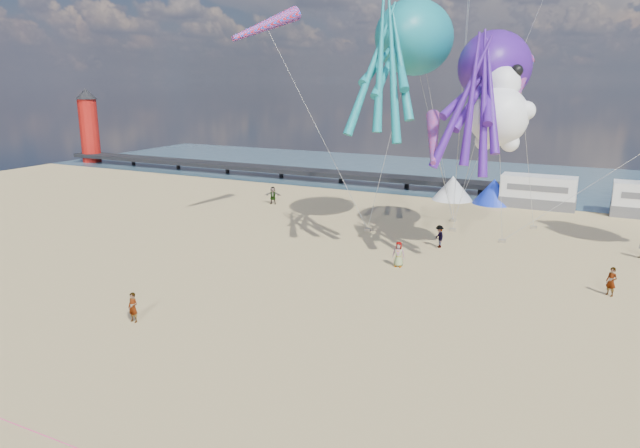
# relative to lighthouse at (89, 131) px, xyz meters

# --- Properties ---
(ground) EXTENTS (120.00, 120.00, 0.00)m
(ground) POSITION_rel_lighthouse_xyz_m (56.00, -44.00, -4.50)
(ground) COLOR tan
(ground) RESTS_ON ground
(water) EXTENTS (120.00, 120.00, 0.00)m
(water) POSITION_rel_lighthouse_xyz_m (56.00, 11.00, -4.48)
(water) COLOR #335061
(water) RESTS_ON ground
(pier) EXTENTS (60.00, 3.00, 0.50)m
(pier) POSITION_rel_lighthouse_xyz_m (28.00, 0.00, -3.50)
(pier) COLOR black
(pier) RESTS_ON ground
(lighthouse) EXTENTS (2.60, 2.60, 9.00)m
(lighthouse) POSITION_rel_lighthouse_xyz_m (0.00, 0.00, 0.00)
(lighthouse) COLOR #A5140F
(lighthouse) RESTS_ON ground
(motorhome_0) EXTENTS (6.60, 2.50, 3.00)m
(motorhome_0) POSITION_rel_lighthouse_xyz_m (62.00, -4.00, -3.00)
(motorhome_0) COLOR silver
(motorhome_0) RESTS_ON ground
(tent_white) EXTENTS (4.00, 4.00, 2.40)m
(tent_white) POSITION_rel_lighthouse_xyz_m (54.00, -4.00, -3.30)
(tent_white) COLOR white
(tent_white) RESTS_ON ground
(tent_blue) EXTENTS (4.00, 4.00, 2.40)m
(tent_blue) POSITION_rel_lighthouse_xyz_m (58.00, -4.00, -3.30)
(tent_blue) COLOR #1933CC
(tent_blue) RESTS_ON ground
(standing_person) EXTENTS (0.56, 0.37, 1.51)m
(standing_person) POSITION_rel_lighthouse_xyz_m (47.03, -40.59, -3.74)
(standing_person) COLOR tan
(standing_person) RESTS_ON ground
(beachgoer_0) EXTENTS (0.64, 0.46, 1.64)m
(beachgoer_0) POSITION_rel_lighthouse_xyz_m (55.97, -26.56, -3.68)
(beachgoer_0) COLOR #7F6659
(beachgoer_0) RESTS_ON ground
(beachgoer_2) EXTENTS (0.96, 1.00, 1.63)m
(beachgoer_2) POSITION_rel_lighthouse_xyz_m (57.19, -21.16, -3.68)
(beachgoer_2) COLOR #7F6659
(beachgoer_2) RESTS_ON ground
(beachgoer_4) EXTENTS (1.08, 0.73, 1.70)m
(beachgoer_4) POSITION_rel_lighthouse_xyz_m (38.96, -13.67, -3.65)
(beachgoer_4) COLOR #7F6659
(beachgoer_4) RESTS_ON ground
(beachgoer_5) EXTENTS (1.53, 1.27, 1.64)m
(beachgoer_5) POSITION_rel_lighthouse_xyz_m (68.15, -26.25, -3.68)
(beachgoer_5) COLOR #7F6659
(beachgoer_5) RESTS_ON ground
(sandbag_a) EXTENTS (0.50, 0.35, 0.22)m
(sandbag_a) POSITION_rel_lighthouse_xyz_m (50.92, -19.12, -4.39)
(sandbag_a) COLOR gray
(sandbag_a) RESTS_ON ground
(sandbag_b) EXTENTS (0.50, 0.35, 0.22)m
(sandbag_b) POSITION_rel_lighthouse_xyz_m (57.00, -16.20, -4.39)
(sandbag_b) COLOR gray
(sandbag_b) RESTS_ON ground
(sandbag_c) EXTENTS (0.50, 0.35, 0.22)m
(sandbag_c) POSITION_rel_lighthouse_xyz_m (61.05, -17.84, -4.39)
(sandbag_c) COLOR gray
(sandbag_c) RESTS_ON ground
(sandbag_d) EXTENTS (0.50, 0.35, 0.22)m
(sandbag_d) POSITION_rel_lighthouse_xyz_m (62.67, -12.56, -4.39)
(sandbag_d) COLOR gray
(sandbag_d) RESTS_ON ground
(sandbag_e) EXTENTS (0.50, 0.35, 0.22)m
(sandbag_e) POSITION_rel_lighthouse_xyz_m (56.24, -12.96, -4.39)
(sandbag_e) COLOR gray
(sandbag_e) RESTS_ON ground
(kite_octopus_teal) EXTENTS (6.70, 11.06, 11.78)m
(kite_octopus_teal) POSITION_rel_lighthouse_xyz_m (54.30, -19.50, 10.01)
(kite_octopus_teal) COLOR teal
(kite_octopus_purple) EXTENTS (4.84, 10.09, 11.24)m
(kite_octopus_purple) POSITION_rel_lighthouse_xyz_m (59.92, -19.54, 7.96)
(kite_octopus_purple) COLOR #431788
(kite_panda) EXTENTS (5.77, 5.65, 6.26)m
(kite_panda) POSITION_rel_lighthouse_xyz_m (60.93, -22.86, 4.92)
(kite_panda) COLOR white
(windsock_left) EXTENTS (3.24, 6.12, 6.14)m
(windsock_left) POSITION_rel_lighthouse_xyz_m (44.06, -22.64, 10.96)
(windsock_left) COLOR red
(windsock_mid) EXTENTS (1.19, 6.44, 6.41)m
(windsock_mid) POSITION_rel_lighthouse_xyz_m (61.75, -20.60, 7.09)
(windsock_mid) COLOR red
(windsock_right) EXTENTS (2.40, 5.33, 5.29)m
(windsock_right) POSITION_rel_lighthouse_xyz_m (57.41, -24.90, 3.62)
(windsock_right) COLOR red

